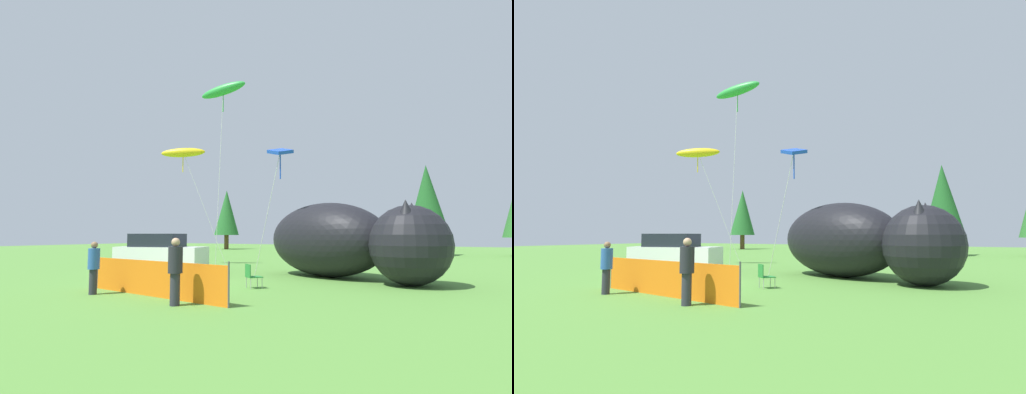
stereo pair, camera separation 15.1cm
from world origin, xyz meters
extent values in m
plane|color=#548C38|center=(0.00, 0.00, 0.00)|extent=(120.00, 120.00, 0.00)
cube|color=white|center=(-3.25, 2.82, 0.80)|extent=(4.66, 2.78, 1.07)
cube|color=#1E232D|center=(-3.46, 2.77, 1.66)|extent=(2.72, 2.18, 0.64)
cylinder|color=black|center=(-2.15, 4.00, 0.31)|extent=(0.66, 0.39, 0.62)
cylinder|color=black|center=(-1.73, 2.29, 0.31)|extent=(0.66, 0.39, 0.62)
cylinder|color=black|center=(-4.77, 3.35, 0.31)|extent=(0.66, 0.39, 0.62)
cylinder|color=black|center=(-4.35, 1.65, 0.31)|extent=(0.66, 0.39, 0.62)
cube|color=#267F33|center=(3.34, 0.48, 0.41)|extent=(0.72, 0.72, 0.03)
cube|color=#267F33|center=(3.19, 0.29, 0.64)|extent=(0.40, 0.33, 0.46)
cylinder|color=#A5A5AD|center=(3.31, 0.79, 0.20)|extent=(0.02, 0.02, 0.41)
cylinder|color=#A5A5AD|center=(3.65, 0.52, 0.20)|extent=(0.02, 0.02, 0.41)
cylinder|color=#A5A5AD|center=(3.04, 0.45, 0.20)|extent=(0.02, 0.02, 0.41)
cylinder|color=#A5A5AD|center=(3.38, 0.18, 0.20)|extent=(0.02, 0.02, 0.41)
ellipsoid|color=black|center=(4.33, 5.57, 1.70)|extent=(7.33, 5.73, 3.41)
ellipsoid|color=white|center=(4.33, 5.57, 0.94)|extent=(4.84, 4.01, 1.53)
sphere|color=black|center=(8.25, 3.86, 1.53)|extent=(3.07, 3.07, 3.07)
cone|color=black|center=(8.25, 4.62, 2.76)|extent=(0.86, 0.86, 0.92)
cone|color=black|center=(8.25, 3.09, 2.76)|extent=(0.86, 0.86, 0.92)
cube|color=orange|center=(1.53, -2.77, 0.55)|extent=(6.29, 1.03, 1.11)
cylinder|color=#4C4C51|center=(-1.61, -2.27, 0.61)|extent=(0.05, 0.05, 1.22)
cylinder|color=#4C4C51|center=(4.68, -3.26, 0.61)|extent=(0.05, 0.05, 1.22)
cylinder|color=#2D2D38|center=(-0.50, -3.38, 0.40)|extent=(0.25, 0.25, 0.81)
cylinder|color=#2D59A5|center=(-0.50, -3.38, 1.15)|extent=(0.37, 0.37, 0.67)
sphere|color=#8C6647|center=(-0.50, -3.38, 1.59)|extent=(0.22, 0.22, 0.22)
cylinder|color=#2D2D38|center=(3.20, -3.68, 0.44)|extent=(0.27, 0.27, 0.88)
cylinder|color=#26262D|center=(3.20, -3.68, 1.24)|extent=(0.40, 0.40, 0.73)
sphere|color=tan|center=(3.20, -3.68, 1.73)|extent=(0.24, 0.24, 0.24)
cylinder|color=silver|center=(-4.81, 8.43, 3.65)|extent=(2.75, 1.13, 7.31)
ellipsoid|color=yellow|center=(-6.17, 7.88, 7.30)|extent=(2.96, 1.87, 0.80)
cylinder|color=yellow|center=(-6.17, 7.88, 6.60)|extent=(0.06, 0.06, 1.20)
cylinder|color=silver|center=(1.86, 4.40, 2.91)|extent=(1.47, 0.17, 5.82)
cube|color=blue|center=(2.58, 4.33, 5.82)|extent=(1.22, 1.19, 0.56)
cylinder|color=blue|center=(2.58, 4.33, 5.12)|extent=(0.06, 0.06, 1.20)
cylinder|color=silver|center=(-2.14, 6.20, 5.19)|extent=(0.06, 0.73, 10.37)
ellipsoid|color=green|center=(-2.16, 6.55, 10.37)|extent=(2.95, 1.01, 1.09)
cylinder|color=green|center=(-2.16, 6.55, 9.67)|extent=(0.06, 0.06, 1.20)
cylinder|color=brown|center=(-19.10, 32.80, 0.95)|extent=(0.61, 0.61, 1.89)
cone|color=#236028|center=(-19.10, 32.80, 4.92)|extent=(3.33, 3.33, 6.05)
cylinder|color=brown|center=(6.45, 28.12, 1.01)|extent=(0.65, 0.65, 2.03)
cone|color=#1E5623|center=(6.45, 28.12, 5.28)|extent=(3.57, 3.57, 6.49)
camera|label=1|loc=(10.54, -12.31, 1.93)|focal=28.00mm
camera|label=2|loc=(10.67, -12.23, 1.93)|focal=28.00mm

